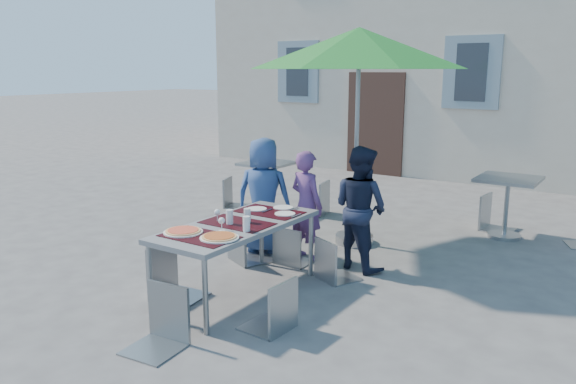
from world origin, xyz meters
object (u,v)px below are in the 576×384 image
Objects in this scene: patio_umbrella at (359,50)px; bg_chair_r_0 at (318,178)px; dining_table at (237,229)px; chair_4 at (275,275)px; pizza_near_left at (183,231)px; child_1 at (306,205)px; chair_2 at (333,235)px; cafe_table_1 at (507,194)px; child_0 at (264,195)px; bg_chair_l_0 at (233,175)px; chair_1 at (291,223)px; chair_3 at (169,239)px; chair_0 at (244,214)px; pizza_near_right at (219,237)px; child_2 at (360,208)px; chair_5 at (159,281)px; bg_chair_l_1 at (494,191)px; cafe_table_0 at (267,176)px.

bg_chair_r_0 is at bearing 138.74° from patio_umbrella.
chair_4 is (0.79, -0.47, -0.17)m from dining_table.
bg_chair_r_0 is at bearing 101.58° from pizza_near_left.
chair_2 is (0.63, -0.47, -0.15)m from child_1.
cafe_table_1 is (0.99, 4.07, 0.08)m from chair_4.
bg_chair_l_0 is (-1.84, 1.63, -0.19)m from child_0.
chair_1 is 0.85× the size of chair_3.
dining_table is at bearing -55.61° from chair_0.
dining_table is at bearing -87.97° from chair_1.
child_1 is at bearing 86.59° from chair_1.
pizza_near_right is 0.27× the size of child_1.
patio_umbrella is at bearing -41.26° from bg_chair_r_0.
chair_4 is 4.68m from bg_chair_l_0.
child_0 is at bearing 21.62° from child_2.
pizza_near_right is at bearing -52.19° from bg_chair_l_0.
child_1 is 2.57m from chair_5.
chair_1 is (0.57, -0.24, -0.22)m from child_0.
cafe_table_1 is (1.82, 2.56, 0.10)m from chair_1.
bg_chair_l_1 is (2.06, 4.32, -0.05)m from chair_3.
chair_3 is at bearing -108.85° from chair_1.
child_1 is 0.76m from chair_0.
bg_chair_l_0 reaches higher than cafe_table_1.
dining_table is at bearing 111.66° from pizza_near_right.
chair_5 reaches higher than bg_chair_l_1.
child_1 is 2.04m from patio_umbrella.
chair_3 is at bearing 88.13° from child_1.
patio_umbrella reaches higher than pizza_near_left.
bg_chair_l_1 is (1.34, 1.70, -1.94)m from patio_umbrella.
child_1 reaches higher than bg_chair_l_1.
child_2 is 3.46m from bg_chair_l_0.
pizza_near_right is at bearing 92.05° from child_2.
pizza_near_left is at bearing -96.03° from chair_1.
bg_chair_l_0 is 4.10m from bg_chair_l_1.
child_1 is at bearing 73.68° from chair_3.
chair_3 reaches higher than chair_0.
bg_chair_l_1 is (0.74, 4.38, 0.04)m from chair_4.
chair_3 is at bearing 157.88° from pizza_near_left.
bg_chair_l_1 is at bearing -106.70° from child_1.
chair_2 is at bearing 60.06° from pizza_near_left.
bg_chair_l_1 is at bearing 73.21° from chair_2.
cafe_table_0 is at bearing 131.96° from chair_1.
bg_chair_l_1 is (0.86, 2.50, -0.15)m from child_2.
chair_1 is 0.99× the size of chair_2.
chair_0 reaches higher than cafe_table_0.
chair_1 is 0.86× the size of bg_chair_r_0.
bg_chair_l_1 reaches higher than cafe_table_1.
cafe_table_0 is (-1.63, 3.59, -0.21)m from pizza_near_left.
cafe_table_1 is (2.39, 2.32, -0.12)m from child_0.
cafe_table_1 is (1.99, 4.15, -0.16)m from pizza_near_left.
chair_3 is (-1.15, -1.29, 0.09)m from chair_2.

